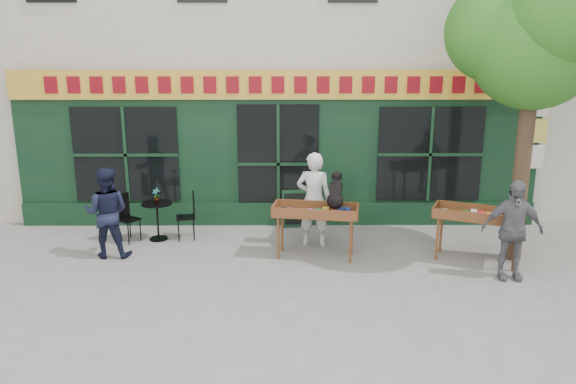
# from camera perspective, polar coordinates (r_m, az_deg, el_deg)

# --- Properties ---
(ground) EXTENTS (80.00, 80.00, 0.00)m
(ground) POSITION_cam_1_polar(r_m,az_deg,el_deg) (10.03, -1.10, -7.41)
(ground) COLOR slate
(ground) RESTS_ON ground
(street_tree) EXTENTS (3.05, 2.90, 5.60)m
(street_tree) POSITION_cam_1_polar(r_m,az_deg,el_deg) (10.54, 24.07, 15.28)
(street_tree) COLOR #382619
(street_tree) RESTS_ON ground
(book_cart_center) EXTENTS (1.58, 0.85, 0.99)m
(book_cart_center) POSITION_cam_1_polar(r_m,az_deg,el_deg) (10.15, 2.82, -2.24)
(book_cart_center) COLOR brown
(book_cart_center) RESTS_ON ground
(dog) EXTENTS (0.43, 0.65, 0.60)m
(dog) POSITION_cam_1_polar(r_m,az_deg,el_deg) (10.00, 4.87, 0.25)
(dog) COLOR black
(dog) RESTS_ON book_cart_center
(woman) EXTENTS (0.73, 0.54, 1.84)m
(woman) POSITION_cam_1_polar(r_m,az_deg,el_deg) (10.75, 2.64, -0.75)
(woman) COLOR silver
(woman) RESTS_ON ground
(book_cart_right) EXTENTS (1.62, 1.18, 0.99)m
(book_cart_right) POSITION_cam_1_polar(r_m,az_deg,el_deg) (10.48, 18.77, -2.48)
(book_cart_right) COLOR brown
(book_cart_right) RESTS_ON ground
(man_right) EXTENTS (1.02, 0.48, 1.69)m
(man_right) POSITION_cam_1_polar(r_m,az_deg,el_deg) (9.91, 21.80, -3.59)
(man_right) COLOR #5C5C61
(man_right) RESTS_ON ground
(bistro_table) EXTENTS (0.60, 0.60, 0.76)m
(bistro_table) POSITION_cam_1_polar(r_m,az_deg,el_deg) (11.42, -13.14, -2.14)
(bistro_table) COLOR black
(bistro_table) RESTS_ON ground
(bistro_chair_left) EXTENTS (0.50, 0.50, 0.95)m
(bistro_chair_left) POSITION_cam_1_polar(r_m,az_deg,el_deg) (11.53, -16.23, -2.12)
(bistro_chair_left) COLOR black
(bistro_chair_left) RESTS_ON ground
(bistro_chair_right) EXTENTS (0.43, 0.42, 0.95)m
(bistro_chair_right) POSITION_cam_1_polar(r_m,az_deg,el_deg) (11.36, -9.94, -2.00)
(bistro_chair_right) COLOR black
(bistro_chair_right) RESTS_ON ground
(potted_plant) EXTENTS (0.18, 0.15, 0.29)m
(potted_plant) POSITION_cam_1_polar(r_m,az_deg,el_deg) (11.32, -13.25, -0.36)
(potted_plant) COLOR gray
(potted_plant) RESTS_ON bistro_table
(man_left) EXTENTS (0.82, 0.64, 1.67)m
(man_left) POSITION_cam_1_polar(r_m,az_deg,el_deg) (10.69, -17.93, -2.00)
(man_left) COLOR black
(man_left) RESTS_ON ground
(chalkboard) EXTENTS (0.58, 0.27, 0.79)m
(chalkboard) POSITION_cam_1_polar(r_m,az_deg,el_deg) (11.97, 0.75, -1.70)
(chalkboard) COLOR black
(chalkboard) RESTS_ON ground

